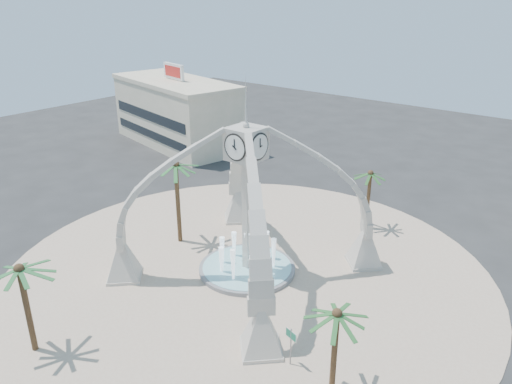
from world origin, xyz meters
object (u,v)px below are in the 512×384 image
Objects in this scene: palm_north at (371,174)px; palm_west at (176,166)px; palm_east at (337,315)px; clock_tower at (247,199)px; street_sign at (291,339)px; palm_south at (19,270)px; fountain at (247,268)px.

palm_west is at bearing -132.08° from palm_north.
palm_east is at bearing -67.77° from palm_north.
street_sign is (9.30, -6.96, -4.55)m from clock_tower.
street_sign is (5.39, -20.55, -3.68)m from palm_north.
palm_east is 0.87× the size of palm_south.
fountain reaches higher than street_sign.
palm_east is 0.71× the size of palm_west.
palm_west is (-8.23, 0.15, 0.94)m from clock_tower.
palm_west is (-8.23, 0.15, 7.14)m from fountain.
clock_tower is 2.24× the size of fountain.
palm_south reaches higher than street_sign.
fountain is 0.96× the size of palm_west.
palm_north is at bearing 73.94° from clock_tower.
palm_south reaches higher than fountain.
fountain is 2.94× the size of street_sign.
fountain is at bearing -106.06° from palm_north.
palm_west is 3.08× the size of street_sign.
palm_east is 4.45m from street_sign.
palm_east is at bearing 28.71° from palm_south.
palm_north is at bearing 120.42° from street_sign.
palm_west is 19.70m from street_sign.
palm_south is 2.52× the size of street_sign.
fountain is at bearing 90.00° from clock_tower.
palm_east reaches higher than fountain.
fountain is at bearing 150.36° from palm_east.
palm_south reaches higher than palm_north.
palm_north is 2.35× the size of street_sign.
palm_north is 21.57m from street_sign.
palm_east is (12.34, -7.02, 4.90)m from fountain.
palm_south is at bearing -130.32° from street_sign.
fountain is at bearing 158.94° from street_sign.
palm_west is at bearing 178.99° from clock_tower.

